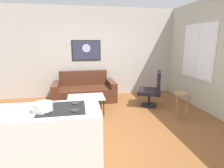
% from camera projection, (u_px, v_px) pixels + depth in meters
% --- Properties ---
extents(ground, '(6.40, 6.40, 0.04)m').
position_uv_depth(ground, '(108.00, 127.00, 3.84)').
color(ground, brown).
extents(back_wall, '(6.40, 0.05, 2.80)m').
position_uv_depth(back_wall, '(96.00, 53.00, 5.83)').
color(back_wall, '#BDB5AA').
rests_on(back_wall, ground).
extents(right_wall, '(0.05, 6.40, 2.80)m').
position_uv_depth(right_wall, '(215.00, 57.00, 4.26)').
color(right_wall, '#B8B9A7').
rests_on(right_wall, ground).
extents(couch, '(1.86, 0.94, 0.86)m').
position_uv_depth(couch, '(84.00, 91.00, 5.47)').
color(couch, '#4D2819').
rests_on(couch, ground).
extents(coffee_table, '(0.88, 0.63, 0.44)m').
position_uv_depth(coffee_table, '(86.00, 98.00, 4.41)').
color(coffee_table, silver).
rests_on(coffee_table, ground).
extents(armchair, '(0.80, 0.81, 0.97)m').
position_uv_depth(armchair, '(152.00, 89.00, 4.94)').
color(armchair, black).
rests_on(armchair, ground).
extents(bar_stool, '(0.37, 0.36, 0.62)m').
position_uv_depth(bar_stool, '(181.00, 99.00, 4.09)').
color(bar_stool, '#966944').
rests_on(bar_stool, ground).
extents(kitchen_counter, '(1.56, 0.71, 0.90)m').
position_uv_depth(kitchen_counter, '(43.00, 140.00, 2.46)').
color(kitchen_counter, white).
rests_on(kitchen_counter, ground).
extents(mixing_bowl, '(0.25, 0.25, 0.12)m').
position_uv_depth(mixing_bowl, '(43.00, 107.00, 2.29)').
color(mixing_bowl, silver).
rests_on(mixing_bowl, kitchen_counter).
extents(wall_painting, '(0.91, 0.03, 0.64)m').
position_uv_depth(wall_painting, '(86.00, 50.00, 5.72)').
color(wall_painting, black).
extents(window, '(0.03, 1.30, 1.45)m').
position_uv_depth(window, '(198.00, 52.00, 4.81)').
color(window, silver).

